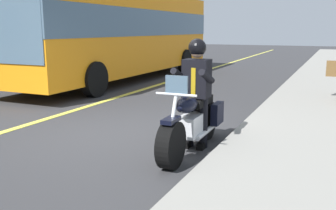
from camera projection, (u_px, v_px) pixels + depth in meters
The scene contains 5 objects.
ground_plane at pixel (118, 134), 6.85m from camera, with size 80.00×80.00×0.00m, color #333335.
lane_center_stripe at pixel (34, 123), 7.66m from camera, with size 60.00×0.16×0.01m, color #E5DB4C.
motorcycle_main at pixel (192, 122), 5.85m from camera, with size 2.21×0.61×1.26m.
rider_main at pixel (196, 84), 5.91m from camera, with size 0.62×0.55×1.74m.
bus_near at pixel (123, 29), 13.93m from camera, with size 11.05×2.70×3.30m.
Camera 1 is at (5.64, 3.56, 1.88)m, focal length 40.16 mm.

